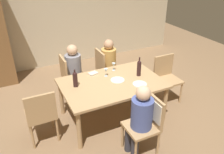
{
  "coord_description": "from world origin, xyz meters",
  "views": [
    {
      "loc": [
        -1.52,
        -3.1,
        2.67
      ],
      "look_at": [
        0.0,
        0.0,
        0.83
      ],
      "focal_mm": 37.28,
      "sensor_mm": 36.0,
      "label": 1
    }
  ],
  "objects_px": {
    "chair_right_end": "(166,75)",
    "dinner_plate_host": "(140,84)",
    "chair_far_left": "(70,75)",
    "person_man_bearded": "(140,117)",
    "wine_bottle_tall_green": "(75,79)",
    "wine_glass_centre": "(106,71)",
    "chair_far_right": "(105,67)",
    "chair_left_end": "(41,113)",
    "dinner_plate_guest_left": "(118,80)",
    "person_woman_host": "(110,61)",
    "dining_table": "(112,86)",
    "person_man_guest": "(75,68)",
    "chair_near": "(149,117)",
    "wine_glass_near_left": "(114,65)",
    "wine_bottle_dark_red": "(139,68)"
  },
  "relations": [
    {
      "from": "chair_right_end",
      "to": "dinner_plate_host",
      "type": "xyz_separation_m",
      "value": [
        -0.85,
        -0.36,
        0.2
      ]
    },
    {
      "from": "chair_far_left",
      "to": "person_man_bearded",
      "type": "height_order",
      "value": "person_man_bearded"
    },
    {
      "from": "wine_bottle_tall_green",
      "to": "wine_glass_centre",
      "type": "distance_m",
      "value": 0.61
    },
    {
      "from": "chair_right_end",
      "to": "person_man_bearded",
      "type": "bearing_deg",
      "value": 39.3
    },
    {
      "from": "chair_far_right",
      "to": "chair_left_end",
      "type": "bearing_deg",
      "value": -56.05
    },
    {
      "from": "chair_far_left",
      "to": "dinner_plate_guest_left",
      "type": "xyz_separation_m",
      "value": [
        0.59,
        -0.93,
        0.2
      ]
    },
    {
      "from": "person_woman_host",
      "to": "chair_left_end",
      "type": "bearing_deg",
      "value": -57.91
    },
    {
      "from": "dining_table",
      "to": "chair_far_right",
      "type": "bearing_deg",
      "value": 72.51
    },
    {
      "from": "person_man_bearded",
      "to": "person_man_guest",
      "type": "relative_size",
      "value": 0.99
    },
    {
      "from": "person_man_bearded",
      "to": "dinner_plate_guest_left",
      "type": "xyz_separation_m",
      "value": [
        0.14,
        0.96,
        0.07
      ]
    },
    {
      "from": "person_man_guest",
      "to": "chair_near",
      "type": "bearing_deg",
      "value": 14.33
    },
    {
      "from": "person_man_guest",
      "to": "person_woman_host",
      "type": "bearing_deg",
      "value": 90.0
    },
    {
      "from": "dinner_plate_host",
      "to": "person_man_bearded",
      "type": "bearing_deg",
      "value": -121.44
    },
    {
      "from": "chair_far_right",
      "to": "dinner_plate_host",
      "type": "relative_size",
      "value": 3.83
    },
    {
      "from": "person_man_bearded",
      "to": "wine_glass_near_left",
      "type": "relative_size",
      "value": 7.64
    },
    {
      "from": "dining_table",
      "to": "chair_far_right",
      "type": "height_order",
      "value": "chair_far_right"
    },
    {
      "from": "chair_near",
      "to": "dinner_plate_guest_left",
      "type": "height_order",
      "value": "chair_near"
    },
    {
      "from": "chair_far_left",
      "to": "chair_left_end",
      "type": "distance_m",
      "value": 1.28
    },
    {
      "from": "person_woman_host",
      "to": "dinner_plate_host",
      "type": "distance_m",
      "value": 1.22
    },
    {
      "from": "wine_bottle_tall_green",
      "to": "wine_bottle_dark_red",
      "type": "xyz_separation_m",
      "value": [
        1.14,
        -0.12,
        0.01
      ]
    },
    {
      "from": "person_man_bearded",
      "to": "wine_bottle_tall_green",
      "type": "distance_m",
      "value": 1.24
    },
    {
      "from": "dining_table",
      "to": "dinner_plate_host",
      "type": "bearing_deg",
      "value": -35.47
    },
    {
      "from": "person_man_bearded",
      "to": "dinner_plate_host",
      "type": "height_order",
      "value": "person_man_bearded"
    },
    {
      "from": "person_woman_host",
      "to": "wine_bottle_dark_red",
      "type": "height_order",
      "value": "person_woman_host"
    },
    {
      "from": "person_man_bearded",
      "to": "wine_glass_centre",
      "type": "bearing_deg",
      "value": -1.4
    },
    {
      "from": "chair_far_left",
      "to": "chair_right_end",
      "type": "bearing_deg",
      "value": 63.32
    },
    {
      "from": "chair_far_right",
      "to": "wine_bottle_dark_red",
      "type": "relative_size",
      "value": 2.61
    },
    {
      "from": "chair_left_end",
      "to": "wine_bottle_dark_red",
      "type": "xyz_separation_m",
      "value": [
        1.78,
        0.1,
        0.35
      ]
    },
    {
      "from": "chair_near",
      "to": "dinner_plate_guest_left",
      "type": "distance_m",
      "value": 0.97
    },
    {
      "from": "wine_bottle_dark_red",
      "to": "wine_glass_centre",
      "type": "relative_size",
      "value": 2.36
    },
    {
      "from": "chair_far_right",
      "to": "wine_glass_centre",
      "type": "bearing_deg",
      "value": -22.86
    },
    {
      "from": "chair_right_end",
      "to": "wine_bottle_dark_red",
      "type": "xyz_separation_m",
      "value": [
        -0.7,
        -0.07,
        0.35
      ]
    },
    {
      "from": "dining_table",
      "to": "chair_left_end",
      "type": "xyz_separation_m",
      "value": [
        -1.24,
        -0.09,
        -0.12
      ]
    },
    {
      "from": "dining_table",
      "to": "wine_bottle_tall_green",
      "type": "xyz_separation_m",
      "value": [
        -0.6,
        0.14,
        0.21
      ]
    },
    {
      "from": "dining_table",
      "to": "dinner_plate_host",
      "type": "relative_size",
      "value": 7.13
    },
    {
      "from": "chair_far_left",
      "to": "chair_far_right",
      "type": "bearing_deg",
      "value": 90.0
    },
    {
      "from": "chair_far_left",
      "to": "chair_left_end",
      "type": "xyz_separation_m",
      "value": [
        -0.76,
        -1.03,
        0.0
      ]
    },
    {
      "from": "chair_near",
      "to": "dinner_plate_guest_left",
      "type": "relative_size",
      "value": 3.83
    },
    {
      "from": "person_woman_host",
      "to": "person_man_guest",
      "type": "xyz_separation_m",
      "value": [
        -0.77,
        0.0,
        0.01
      ]
    },
    {
      "from": "dinner_plate_guest_left",
      "to": "chair_near",
      "type": "bearing_deg",
      "value": -89.4
    },
    {
      "from": "dinner_plate_guest_left",
      "to": "wine_glass_near_left",
      "type": "bearing_deg",
      "value": 73.29
    },
    {
      "from": "chair_far_right",
      "to": "wine_bottle_tall_green",
      "type": "relative_size",
      "value": 3.02
    },
    {
      "from": "chair_right_end",
      "to": "person_man_bearded",
      "type": "distance_m",
      "value": 1.64
    },
    {
      "from": "chair_far_left",
      "to": "person_man_guest",
      "type": "xyz_separation_m",
      "value": [
        0.11,
        -0.0,
        0.13
      ]
    },
    {
      "from": "chair_right_end",
      "to": "wine_bottle_dark_red",
      "type": "relative_size",
      "value": 2.61
    },
    {
      "from": "wine_bottle_dark_red",
      "to": "wine_glass_centre",
      "type": "bearing_deg",
      "value": 156.54
    },
    {
      "from": "chair_far_right",
      "to": "chair_near",
      "type": "relative_size",
      "value": 1.0
    },
    {
      "from": "dinner_plate_host",
      "to": "chair_near",
      "type": "bearing_deg",
      "value": -111.24
    },
    {
      "from": "chair_far_left",
      "to": "person_man_guest",
      "type": "bearing_deg",
      "value": 90.0
    },
    {
      "from": "chair_far_left",
      "to": "wine_glass_centre",
      "type": "bearing_deg",
      "value": 34.23
    }
  ]
}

